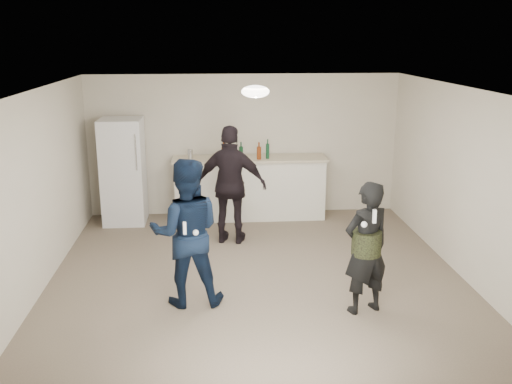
{
  "coord_description": "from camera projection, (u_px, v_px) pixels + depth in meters",
  "views": [
    {
      "loc": [
        -0.56,
        -7.01,
        3.14
      ],
      "look_at": [
        0.0,
        0.2,
        1.15
      ],
      "focal_mm": 40.0,
      "sensor_mm": 36.0,
      "label": 1
    }
  ],
  "objects": [
    {
      "name": "wall_back",
      "position": [
        244.0,
        145.0,
        10.16
      ],
      "size": [
        6.0,
        0.0,
        6.0
      ],
      "primitive_type": "plane",
      "rotation": [
        1.57,
        0.0,
        0.0
      ],
      "color": "beige",
      "rests_on": "floor"
    },
    {
      "name": "ceiling",
      "position": [
        257.0,
        90.0,
        6.95
      ],
      "size": [
        6.0,
        6.0,
        0.0
      ],
      "primitive_type": "plane",
      "rotation": [
        3.14,
        0.0,
        0.0
      ],
      "color": "silver",
      "rests_on": "wall_back"
    },
    {
      "name": "remote_woman",
      "position": [
        374.0,
        216.0,
        6.16
      ],
      "size": [
        0.04,
        0.04,
        0.15
      ],
      "primitive_type": "cube",
      "color": "white",
      "rests_on": "woman"
    },
    {
      "name": "counter",
      "position": [
        250.0,
        189.0,
        10.04
      ],
      "size": [
        2.6,
        0.56,
        1.05
      ],
      "primitive_type": "cube",
      "color": "white",
      "rests_on": "floor"
    },
    {
      "name": "spectator",
      "position": [
        231.0,
        185.0,
        8.74
      ],
      "size": [
        1.15,
        0.69,
        1.84
      ],
      "primitive_type": "imported",
      "rotation": [
        0.0,
        0.0,
        2.91
      ],
      "color": "black",
      "rests_on": "floor"
    },
    {
      "name": "remote_man",
      "position": [
        185.0,
        228.0,
        6.41
      ],
      "size": [
        0.04,
        0.04,
        0.15
      ],
      "primitive_type": "cube",
      "color": "white",
      "rests_on": "man"
    },
    {
      "name": "camo_shorts",
      "position": [
        366.0,
        243.0,
        6.51
      ],
      "size": [
        0.34,
        0.34,
        0.28
      ],
      "primitive_type": "cylinder",
      "color": "#2B3417",
      "rests_on": "woman"
    },
    {
      "name": "nunchuk_woman",
      "position": [
        364.0,
        224.0,
        6.21
      ],
      "size": [
        0.07,
        0.07,
        0.07
      ],
      "primitive_type": "sphere",
      "color": "white",
      "rests_on": "woman"
    },
    {
      "name": "shaker",
      "position": [
        190.0,
        154.0,
        9.74
      ],
      "size": [
        0.08,
        0.08,
        0.17
      ],
      "primitive_type": "cylinder",
      "color": "#B4B5B9",
      "rests_on": "counter_top"
    },
    {
      "name": "fridge",
      "position": [
        123.0,
        171.0,
        9.72
      ],
      "size": [
        0.7,
        0.7,
        1.8
      ],
      "primitive_type": "cube",
      "color": "white",
      "rests_on": "floor"
    },
    {
      "name": "nunchuk_man",
      "position": [
        196.0,
        233.0,
        6.47
      ],
      "size": [
        0.07,
        0.07,
        0.07
      ],
      "primitive_type": "sphere",
      "color": "white",
      "rests_on": "man"
    },
    {
      "name": "ceiling_dome",
      "position": [
        255.0,
        92.0,
        7.25
      ],
      "size": [
        0.36,
        0.36,
        0.16
      ],
      "primitive_type": "ellipsoid",
      "color": "white",
      "rests_on": "ceiling"
    },
    {
      "name": "wall_right",
      "position": [
        466.0,
        184.0,
        7.48
      ],
      "size": [
        0.0,
        6.0,
        6.0
      ],
      "primitive_type": "plane",
      "rotation": [
        1.57,
        0.0,
        -1.57
      ],
      "color": "beige",
      "rests_on": "floor"
    },
    {
      "name": "fridge_handle",
      "position": [
        136.0,
        152.0,
        9.27
      ],
      "size": [
        0.02,
        0.02,
        0.6
      ],
      "primitive_type": "cylinder",
      "color": "silver",
      "rests_on": "fridge"
    },
    {
      "name": "woman",
      "position": [
        366.0,
        248.0,
        6.53
      ],
      "size": [
        0.67,
        0.55,
        1.58
      ],
      "primitive_type": "imported",
      "rotation": [
        0.0,
        0.0,
        3.49
      ],
      "color": "black",
      "rests_on": "floor"
    },
    {
      "name": "counter_top",
      "position": [
        250.0,
        159.0,
        9.9
      ],
      "size": [
        2.68,
        0.64,
        0.04
      ],
      "primitive_type": "cube",
      "color": "beige",
      "rests_on": "counter"
    },
    {
      "name": "man",
      "position": [
        186.0,
        233.0,
        6.72
      ],
      "size": [
        0.88,
        0.69,
        1.79
      ],
      "primitive_type": "imported",
      "rotation": [
        0.0,
        0.0,
        3.16
      ],
      "color": "#102444",
      "rests_on": "floor"
    },
    {
      "name": "floor",
      "position": [
        257.0,
        279.0,
        7.61
      ],
      "size": [
        6.0,
        6.0,
        0.0
      ],
      "primitive_type": "plane",
      "color": "#6B5B4C",
      "rests_on": "ground"
    },
    {
      "name": "wall_front",
      "position": [
        288.0,
        289.0,
        4.4
      ],
      "size": [
        6.0,
        0.0,
        6.0
      ],
      "primitive_type": "plane",
      "rotation": [
        -1.57,
        0.0,
        0.0
      ],
      "color": "beige",
      "rests_on": "floor"
    },
    {
      "name": "bottle_cluster",
      "position": [
        246.0,
        152.0,
        9.78
      ],
      "size": [
        0.82,
        0.22,
        0.26
      ],
      "color": "#113E20",
      "rests_on": "counter_top"
    },
    {
      "name": "wall_left",
      "position": [
        37.0,
        193.0,
        7.07
      ],
      "size": [
        0.0,
        6.0,
        6.0
      ],
      "primitive_type": "plane",
      "rotation": [
        1.57,
        0.0,
        1.57
      ],
      "color": "beige",
      "rests_on": "floor"
    }
  ]
}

